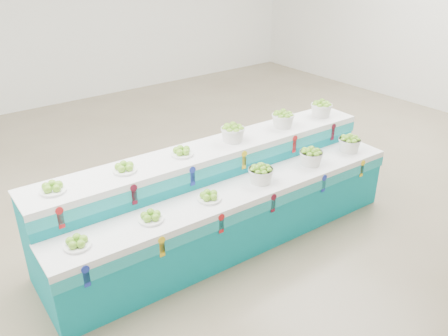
{
  "coord_description": "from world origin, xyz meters",
  "views": [
    {
      "loc": [
        -3.66,
        -4.33,
        3.09
      ],
      "look_at": [
        -0.97,
        -0.79,
        0.87
      ],
      "focal_mm": 37.56,
      "sensor_mm": 36.0,
      "label": 1
    }
  ],
  "objects_px": {
    "display_stand": "(224,197)",
    "basket_lower_left": "(261,173)",
    "plate_upper_mid": "(124,167)",
    "basket_upper_right": "(321,108)"
  },
  "relations": [
    {
      "from": "display_stand",
      "to": "basket_upper_right",
      "type": "xyz_separation_m",
      "value": [
        1.7,
        0.2,
        0.61
      ]
    },
    {
      "from": "display_stand",
      "to": "plate_upper_mid",
      "type": "relative_size",
      "value": 16.93
    },
    {
      "from": "display_stand",
      "to": "basket_lower_left",
      "type": "xyz_separation_m",
      "value": [
        0.29,
        -0.26,
        0.31
      ]
    },
    {
      "from": "basket_lower_left",
      "to": "plate_upper_mid",
      "type": "height_order",
      "value": "plate_upper_mid"
    },
    {
      "from": "plate_upper_mid",
      "to": "basket_upper_right",
      "type": "bearing_deg",
      "value": -1.85
    },
    {
      "from": "basket_upper_right",
      "to": "basket_lower_left",
      "type": "bearing_deg",
      "value": -161.88
    },
    {
      "from": "basket_lower_left",
      "to": "plate_upper_mid",
      "type": "distance_m",
      "value": 1.42
    },
    {
      "from": "plate_upper_mid",
      "to": "basket_upper_right",
      "type": "relative_size",
      "value": 0.9
    },
    {
      "from": "basket_lower_left",
      "to": "basket_upper_right",
      "type": "relative_size",
      "value": 1.0
    },
    {
      "from": "display_stand",
      "to": "basket_lower_left",
      "type": "height_order",
      "value": "display_stand"
    }
  ]
}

